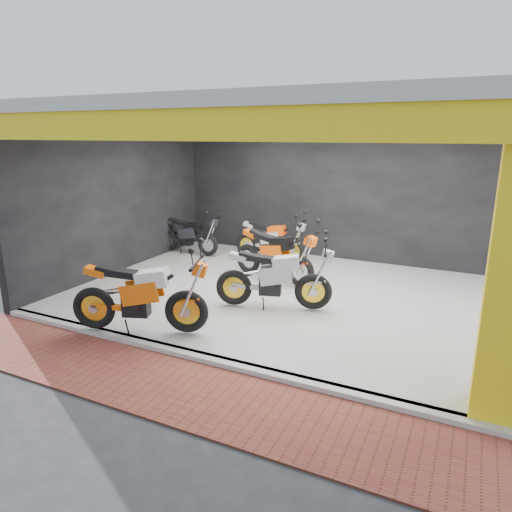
% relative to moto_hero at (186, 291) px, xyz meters
% --- Properties ---
extents(ground, '(80.00, 80.00, 0.00)m').
position_rel_moto_hero_xyz_m(ground, '(0.61, 0.50, -0.82)').
color(ground, '#2D2D30').
rests_on(ground, ground).
extents(showroom_floor, '(8.00, 6.00, 0.10)m').
position_rel_moto_hero_xyz_m(showroom_floor, '(0.61, 2.50, -0.77)').
color(showroom_floor, silver).
rests_on(showroom_floor, ground).
extents(showroom_ceiling, '(8.40, 6.40, 0.20)m').
position_rel_moto_hero_xyz_m(showroom_ceiling, '(0.61, 2.50, 2.78)').
color(showroom_ceiling, beige).
rests_on(showroom_ceiling, corner_column).
extents(back_wall, '(8.20, 0.20, 3.50)m').
position_rel_moto_hero_xyz_m(back_wall, '(0.61, 5.60, 0.93)').
color(back_wall, black).
rests_on(back_wall, ground).
extents(left_wall, '(0.20, 6.20, 3.50)m').
position_rel_moto_hero_xyz_m(left_wall, '(-3.49, 2.50, 0.93)').
color(left_wall, black).
rests_on(left_wall, ground).
extents(header_beam_front, '(8.40, 0.30, 0.40)m').
position_rel_moto_hero_xyz_m(header_beam_front, '(0.61, -0.50, 2.48)').
color(header_beam_front, yellow).
rests_on(header_beam_front, corner_column).
extents(floor_kerb, '(8.00, 0.20, 0.10)m').
position_rel_moto_hero_xyz_m(floor_kerb, '(0.61, -0.52, -0.77)').
color(floor_kerb, silver).
rests_on(floor_kerb, ground).
extents(paver_front, '(9.00, 1.40, 0.03)m').
position_rel_moto_hero_xyz_m(paver_front, '(0.61, -1.30, -0.80)').
color(paver_front, brown).
rests_on(paver_front, ground).
extents(moto_hero, '(2.50, 1.62, 1.43)m').
position_rel_moto_hero_xyz_m(moto_hero, '(0.00, 0.00, 0.00)').
color(moto_hero, '#F15D0A').
rests_on(moto_hero, showroom_floor).
extents(moto_row_a, '(2.38, 1.44, 1.37)m').
position_rel_moto_hero_xyz_m(moto_row_a, '(1.48, 1.81, -0.03)').
color(moto_row_a, '#9FA1A6').
rests_on(moto_row_a, showroom_floor).
extents(moto_row_b, '(2.39, 1.43, 1.38)m').
position_rel_moto_hero_xyz_m(moto_row_b, '(0.85, 2.86, -0.03)').
color(moto_row_b, '#EC5609').
rests_on(moto_row_b, showroom_floor).
extents(moto_row_c, '(2.00, 0.77, 1.21)m').
position_rel_moto_hero_xyz_m(moto_row_c, '(0.01, 4.60, -0.11)').
color(moto_row_c, '#A0A3A7').
rests_on(moto_row_c, showroom_floor).
extents(moto_row_d, '(1.96, 0.74, 1.19)m').
position_rel_moto_hero_xyz_m(moto_row_d, '(-2.19, 4.21, -0.12)').
color(moto_row_d, black).
rests_on(moto_row_d, showroom_floor).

